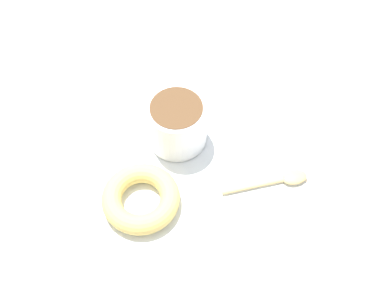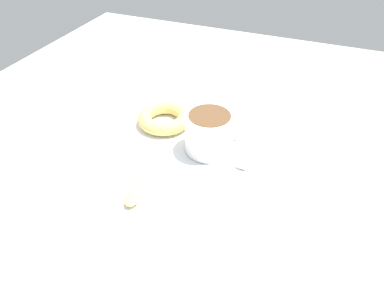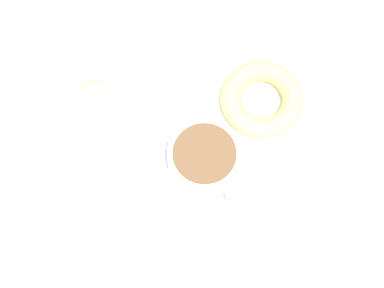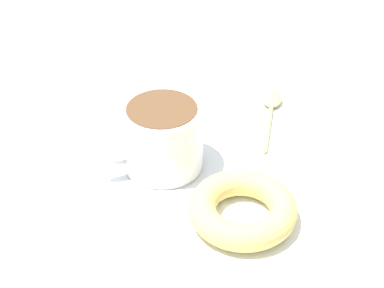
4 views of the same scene
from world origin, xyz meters
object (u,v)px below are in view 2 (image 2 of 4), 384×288
at_px(coffee_cup, 209,130).
at_px(spoon, 134,191).
at_px(donut, 164,118).
at_px(sugar_cube, 243,163).

distance_m(coffee_cup, spoon, 0.18).
bearing_deg(donut, sugar_cube, -110.71).
height_order(coffee_cup, donut, coffee_cup).
relative_size(spoon, sugar_cube, 7.38).
bearing_deg(donut, spoon, -168.41).
distance_m(spoon, sugar_cube, 0.19).
bearing_deg(sugar_cube, spoon, 131.88).
relative_size(coffee_cup, spoon, 0.79).
bearing_deg(coffee_cup, sugar_cube, -112.42).
bearing_deg(spoon, coffee_cup, -23.34).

